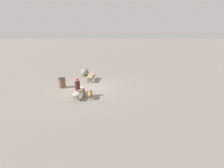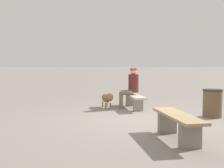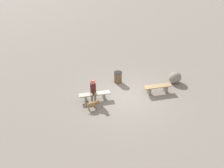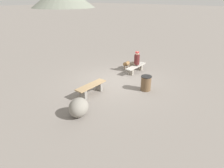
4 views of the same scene
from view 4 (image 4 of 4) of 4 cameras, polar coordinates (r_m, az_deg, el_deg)
The scene contains 7 objects.
ground at distance 10.50m, azimuth 1.32°, elevation 0.59°, with size 210.00×210.00×0.06m, color gray.
bench_left at distance 9.06m, azimuth -6.11°, elevation -1.14°, with size 1.68×0.50×0.48m.
bench_right at distance 11.76m, azimuth 7.01°, elevation 4.81°, with size 1.75×0.44×0.42m.
seated_person at distance 11.74m, azimuth 6.98°, elevation 6.92°, with size 0.36×0.61×1.27m.
dog at distance 12.35m, azimuth 4.30°, elevation 5.93°, with size 0.80×0.37×0.48m.
trash_bin at distance 9.53m, azimuth 9.93°, elevation 0.26°, with size 0.52×0.52×0.73m.
boulder at distance 7.49m, azimuth -9.76°, elevation -6.78°, with size 0.73×0.87×0.73m, color gray.
Camera 4 is at (-7.45, -6.08, 4.19)m, focal length 31.13 mm.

